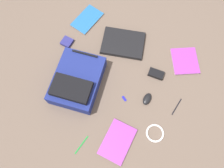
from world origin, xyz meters
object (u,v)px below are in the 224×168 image
at_px(computer_mouse, 147,99).
at_px(book_comic, 117,142).
at_px(book_manual, 185,61).
at_px(book_red, 87,19).
at_px(pen_blue, 81,145).
at_px(backpack, 77,81).
at_px(cable_coil, 155,133).
at_px(power_brick, 156,74).
at_px(laptop, 123,43).
at_px(pen_black, 177,107).
at_px(earbud_pouch, 67,42).
at_px(usb_stick, 124,99).

bearing_deg(computer_mouse, book_comic, -99.01).
relative_size(book_manual, book_red, 1.00).
bearing_deg(pen_blue, computer_mouse, 58.59).
relative_size(backpack, cable_coil, 3.65).
bearing_deg(cable_coil, backpack, 170.51).
relative_size(book_comic, power_brick, 2.39).
height_order(laptop, book_red, laptop).
relative_size(backpack, book_red, 1.59).
bearing_deg(laptop, power_brick, -23.70).
distance_m(backpack, pen_blue, 0.47).
bearing_deg(power_brick, book_red, 161.08).
height_order(power_brick, pen_black, power_brick).
xyz_separation_m(laptop, book_manual, (0.53, 0.05, -0.01)).
xyz_separation_m(book_comic, earbud_pouch, (-0.71, 0.58, 0.00)).
bearing_deg(backpack, cable_coil, -9.49).
bearing_deg(earbud_pouch, laptop, 22.28).
distance_m(book_comic, pen_blue, 0.26).
xyz_separation_m(book_comic, pen_black, (0.31, 0.42, -0.00)).
xyz_separation_m(computer_mouse, cable_coil, (0.14, -0.22, -0.01)).
bearing_deg(backpack, usb_stick, 5.81).
relative_size(book_comic, pen_blue, 1.93).
height_order(laptop, book_manual, laptop).
bearing_deg(earbud_pouch, book_comic, -39.15).
bearing_deg(book_comic, cable_coil, 35.96).
bearing_deg(earbud_pouch, cable_coil, -23.85).
bearing_deg(pen_black, power_brick, 141.45).
bearing_deg(book_comic, power_brick, 82.97).
bearing_deg(book_red, backpack, -70.80).
xyz_separation_m(book_manual, book_comic, (-0.25, -0.81, 0.00)).
height_order(cable_coil, power_brick, power_brick).
xyz_separation_m(book_comic, computer_mouse, (0.08, 0.38, 0.01)).
distance_m(laptop, book_comic, 0.81).
height_order(backpack, computer_mouse, backpack).
height_order(book_comic, pen_blue, book_comic).
xyz_separation_m(book_red, pen_black, (0.97, -0.44, -0.00)).
relative_size(book_manual, power_brick, 2.53).
height_order(backpack, pen_blue, backpack).
bearing_deg(book_red, earbud_pouch, -100.82).
bearing_deg(earbud_pouch, pen_black, -9.03).
xyz_separation_m(backpack, earbud_pouch, (-0.25, 0.30, -0.06)).
xyz_separation_m(book_red, power_brick, (0.73, -0.25, 0.01)).
bearing_deg(book_comic, laptop, 109.90).
height_order(pen_blue, usb_stick, pen_blue).
bearing_deg(cable_coil, pen_black, 71.59).
distance_m(backpack, book_red, 0.62).
bearing_deg(book_red, book_manual, -2.86).
bearing_deg(usb_stick, book_red, 137.08).
relative_size(cable_coil, usb_stick, 2.96).
relative_size(book_comic, earbud_pouch, 3.36).
relative_size(computer_mouse, power_brick, 0.82).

